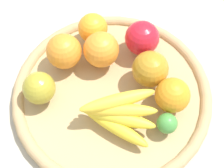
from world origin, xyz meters
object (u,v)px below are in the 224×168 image
(orange_1, at_px, (64,51))
(lime_0, at_px, (167,123))
(banana_bunch, at_px, (117,114))
(apple_2, at_px, (142,38))
(orange_2, at_px, (172,95))
(apple_1, at_px, (39,88))
(apple_0, at_px, (151,70))
(orange_0, at_px, (103,49))
(orange_3, at_px, (94,28))

(orange_1, height_order, lime_0, orange_1)
(lime_0, bearing_deg, banana_bunch, 63.63)
(lime_0, bearing_deg, apple_2, -5.78)
(orange_2, xyz_separation_m, lime_0, (-0.05, 0.03, -0.02))
(banana_bunch, height_order, apple_1, apple_1)
(apple_1, bearing_deg, orange_1, -43.70)
(orange_1, bearing_deg, banana_bunch, -159.42)
(apple_0, relative_size, orange_0, 0.98)
(lime_0, xyz_separation_m, apple_1, (0.15, 0.23, 0.01))
(orange_3, xyz_separation_m, lime_0, (-0.27, -0.07, -0.01))
(orange_2, bearing_deg, lime_0, 148.92)
(orange_2, distance_m, apple_2, 0.16)
(orange_1, bearing_deg, apple_2, -95.24)
(lime_0, bearing_deg, orange_2, -31.08)
(lime_0, relative_size, apple_2, 0.54)
(banana_bunch, relative_size, apple_2, 2.00)
(orange_3, distance_m, orange_0, 0.07)
(apple_0, bearing_deg, apple_2, -8.26)
(orange_0, bearing_deg, apple_2, -87.42)
(orange_2, height_order, apple_2, apple_2)
(orange_1, distance_m, lime_0, 0.27)
(apple_0, bearing_deg, apple_1, 82.78)
(apple_0, bearing_deg, banana_bunch, 126.88)
(lime_0, distance_m, apple_1, 0.27)
(orange_0, height_order, apple_2, orange_0)
(orange_2, bearing_deg, orange_1, 47.12)
(orange_3, relative_size, apple_2, 0.88)
(apple_2, bearing_deg, banana_bunch, 145.38)
(orange_3, distance_m, lime_0, 0.28)
(apple_1, bearing_deg, orange_3, -51.28)
(banana_bunch, height_order, orange_2, orange_2)
(banana_bunch, bearing_deg, apple_2, -34.62)
(orange_1, relative_size, apple_1, 1.15)
(orange_3, xyz_separation_m, orange_2, (-0.22, -0.10, 0.00))
(orange_2, relative_size, apple_2, 0.92)
(apple_2, bearing_deg, lime_0, 174.22)
(apple_0, relative_size, lime_0, 1.87)
(orange_0, height_order, apple_1, orange_0)
(apple_2, bearing_deg, orange_1, 84.76)
(apple_2, bearing_deg, apple_1, 103.01)
(orange_0, bearing_deg, orange_3, 1.18)
(banana_bunch, distance_m, orange_0, 0.16)
(apple_0, xyz_separation_m, orange_0, (0.08, 0.08, 0.00))
(banana_bunch, relative_size, apple_0, 2.00)
(orange_1, xyz_separation_m, orange_0, (-0.02, -0.08, 0.00))
(lime_0, height_order, apple_1, apple_1)
(apple_2, bearing_deg, orange_0, 92.58)
(orange_2, bearing_deg, orange_0, 33.71)
(orange_1, height_order, orange_3, orange_1)
(orange_1, distance_m, apple_1, 0.10)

